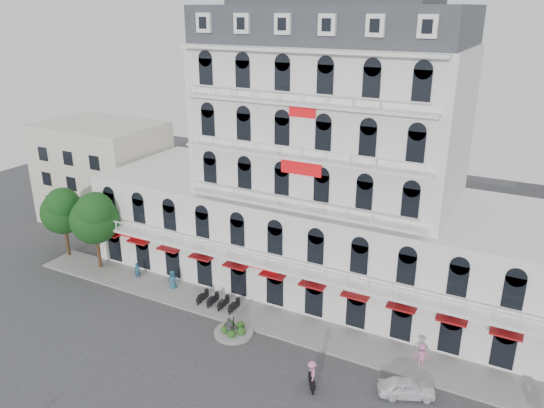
# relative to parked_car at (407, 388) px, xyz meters

# --- Properties ---
(ground) EXTENTS (120.00, 120.00, 0.00)m
(ground) POSITION_rel_parked_car_xyz_m (-11.21, -5.29, -0.66)
(ground) COLOR #38383A
(ground) RESTS_ON ground
(sidewalk) EXTENTS (53.00, 4.00, 0.16)m
(sidewalk) POSITION_rel_parked_car_xyz_m (-11.21, 3.71, -0.58)
(sidewalk) COLOR gray
(sidewalk) RESTS_ON ground
(main_building) EXTENTS (45.00, 15.00, 25.80)m
(main_building) POSITION_rel_parked_car_xyz_m (-11.21, 12.70, 9.30)
(main_building) COLOR silver
(main_building) RESTS_ON ground
(flank_building_west) EXTENTS (14.00, 10.00, 12.00)m
(flank_building_west) POSITION_rel_parked_car_xyz_m (-41.21, 14.71, 5.34)
(flank_building_west) COLOR beige
(flank_building_west) RESTS_ON ground
(traffic_island) EXTENTS (3.20, 3.20, 1.60)m
(traffic_island) POSITION_rel_parked_car_xyz_m (-14.21, 0.71, -0.40)
(traffic_island) COLOR gray
(traffic_island) RESTS_ON ground
(parked_scooter_row) EXTENTS (4.40, 1.80, 1.10)m
(parked_scooter_row) POSITION_rel_parked_car_xyz_m (-17.56, 3.51, -0.66)
(parked_scooter_row) COLOR black
(parked_scooter_row) RESTS_ON ground
(tree_west_outer) EXTENTS (4.50, 4.48, 7.76)m
(tree_west_outer) POSITION_rel_parked_car_xyz_m (-37.16, 4.69, 4.69)
(tree_west_outer) COLOR #382314
(tree_west_outer) RESTS_ON ground
(tree_west_inner) EXTENTS (4.76, 4.76, 8.25)m
(tree_west_inner) POSITION_rel_parked_car_xyz_m (-32.16, 4.19, 5.03)
(tree_west_inner) COLOR #382314
(tree_west_inner) RESTS_ON ground
(parked_car) EXTENTS (4.16, 2.98, 1.32)m
(parked_car) POSITION_rel_parked_car_xyz_m (0.00, 0.00, 0.00)
(parked_car) COLOR white
(parked_car) RESTS_ON ground
(rider_center) EXTENTS (1.13, 1.52, 2.20)m
(rider_center) POSITION_rel_parked_car_xyz_m (-6.00, -2.33, 0.51)
(rider_center) COLOR black
(rider_center) RESTS_ON ground
(pedestrian_left) EXTENTS (1.10, 0.95, 1.91)m
(pedestrian_left) POSITION_rel_parked_car_xyz_m (-23.04, 4.21, 0.30)
(pedestrian_left) COLOR #23506B
(pedestrian_left) RESTS_ON ground
(pedestrian_mid) EXTENTS (1.08, 0.48, 1.81)m
(pedestrian_mid) POSITION_rel_parked_car_xyz_m (-14.26, 0.15, 0.25)
(pedestrian_mid) COLOR #5C5D63
(pedestrian_mid) RESTS_ON ground
(pedestrian_right) EXTENTS (1.41, 1.12, 1.90)m
(pedestrian_right) POSITION_rel_parked_car_xyz_m (0.12, 3.65, 0.29)
(pedestrian_right) COLOR #C7699B
(pedestrian_right) RESTS_ON ground
(pedestrian_far) EXTENTS (0.71, 0.75, 1.72)m
(pedestrian_far) POSITION_rel_parked_car_xyz_m (-27.28, 4.21, 0.20)
(pedestrian_far) COLOR navy
(pedestrian_far) RESTS_ON ground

